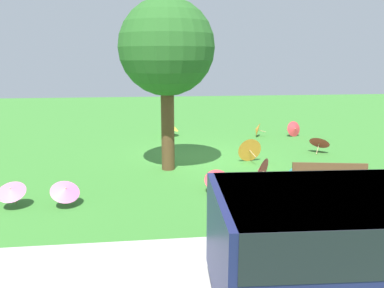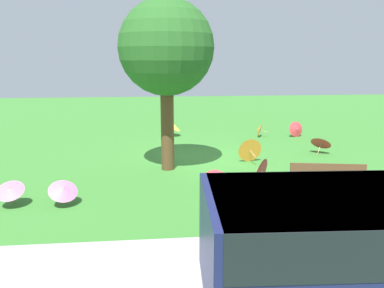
% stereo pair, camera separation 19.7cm
% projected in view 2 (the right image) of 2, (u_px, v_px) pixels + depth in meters
% --- Properties ---
extents(ground, '(40.00, 40.00, 0.00)m').
position_uv_depth(ground, '(196.00, 161.00, 11.74)').
color(ground, '#387A2D').
extents(van_dark, '(4.69, 2.31, 1.53)m').
position_uv_depth(van_dark, '(378.00, 241.00, 4.67)').
color(van_dark, '#191E4C').
rests_on(van_dark, ground).
extents(park_bench, '(1.66, 0.75, 0.90)m').
position_uv_depth(park_bench, '(325.00, 181.00, 8.34)').
color(park_bench, brown).
rests_on(park_bench, ground).
extents(shade_tree, '(2.59, 2.59, 4.68)m').
position_uv_depth(shade_tree, '(166.00, 49.00, 10.14)').
color(shade_tree, brown).
rests_on(shade_tree, ground).
extents(parasol_orange_0, '(0.56, 0.61, 0.57)m').
position_uv_depth(parasol_orange_0, '(259.00, 130.00, 15.26)').
color(parasol_orange_0, tan).
rests_on(parasol_orange_0, ground).
extents(parasol_red_0, '(0.67, 0.67, 0.63)m').
position_uv_depth(parasol_red_0, '(297.00, 129.00, 15.22)').
color(parasol_red_0, tan).
rests_on(parasol_red_0, ground).
extents(parasol_red_1, '(0.70, 0.70, 0.70)m').
position_uv_depth(parasol_red_1, '(259.00, 171.00, 9.50)').
color(parasol_red_1, tan).
rests_on(parasol_red_1, ground).
extents(parasol_pink_2, '(0.81, 0.80, 0.59)m').
position_uv_depth(parasol_pink_2, '(63.00, 189.00, 8.11)').
color(parasol_pink_2, tan).
rests_on(parasol_pink_2, ground).
extents(parasol_red_2, '(0.89, 0.88, 0.64)m').
position_uv_depth(parasol_red_2, '(321.00, 142.00, 12.60)').
color(parasol_red_2, tan).
rests_on(parasol_red_2, ground).
extents(parasol_orange_2, '(0.77, 0.76, 0.75)m').
position_uv_depth(parasol_orange_2, '(249.00, 149.00, 11.61)').
color(parasol_orange_2, tan).
rests_on(parasol_orange_2, ground).
extents(parasol_teal_0, '(0.72, 0.74, 0.59)m').
position_uv_depth(parasol_teal_0, '(296.00, 171.00, 9.50)').
color(parasol_teal_0, tan).
rests_on(parasol_teal_0, ground).
extents(parasol_pink_3, '(0.59, 0.57, 0.60)m').
position_uv_depth(parasol_pink_3, '(9.00, 189.00, 8.03)').
color(parasol_pink_3, tan).
rests_on(parasol_pink_3, ground).
extents(parasol_red_4, '(0.62, 0.56, 0.57)m').
position_uv_depth(parasol_red_4, '(216.00, 180.00, 8.88)').
color(parasol_red_4, tan).
rests_on(parasol_red_4, ground).
extents(parasol_yellow_3, '(0.73, 0.76, 0.63)m').
position_uv_depth(parasol_yellow_3, '(174.00, 126.00, 15.36)').
color(parasol_yellow_3, tan).
rests_on(parasol_yellow_3, ground).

